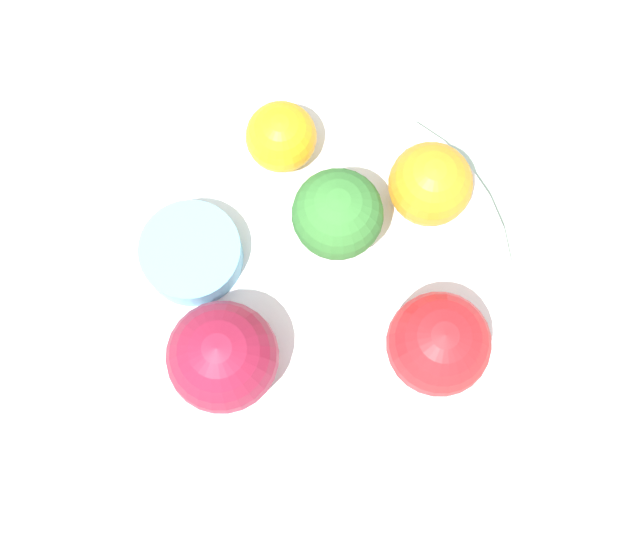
# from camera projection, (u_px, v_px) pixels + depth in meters

# --- Properties ---
(ground_plane) EXTENTS (6.00, 6.00, 0.00)m
(ground_plane) POSITION_uv_depth(u_px,v_px,m) (320.00, 294.00, 0.58)
(ground_plane) COLOR gray
(table_surface) EXTENTS (1.20, 1.20, 0.02)m
(table_surface) POSITION_uv_depth(u_px,v_px,m) (320.00, 291.00, 0.57)
(table_surface) COLOR #B2C6B2
(table_surface) RESTS_ON ground_plane
(bowl) EXTENTS (0.23, 0.23, 0.03)m
(bowl) POSITION_uv_depth(u_px,v_px,m) (320.00, 282.00, 0.54)
(bowl) COLOR white
(bowl) RESTS_ON table_surface
(broccoli) EXTENTS (0.05, 0.05, 0.07)m
(broccoli) POSITION_uv_depth(u_px,v_px,m) (337.00, 215.00, 0.50)
(broccoli) COLOR #99C17A
(broccoli) RESTS_ON bowl
(apple_red) EXTENTS (0.06, 0.06, 0.06)m
(apple_red) POSITION_uv_depth(u_px,v_px,m) (223.00, 357.00, 0.48)
(apple_red) COLOR maroon
(apple_red) RESTS_ON bowl
(apple_green) EXTENTS (0.06, 0.06, 0.06)m
(apple_green) POSITION_uv_depth(u_px,v_px,m) (439.00, 344.00, 0.49)
(apple_green) COLOR red
(apple_green) RESTS_ON bowl
(orange_front) EXTENTS (0.04, 0.04, 0.04)m
(orange_front) POSITION_uv_depth(u_px,v_px,m) (281.00, 137.00, 0.53)
(orange_front) COLOR orange
(orange_front) RESTS_ON bowl
(orange_back) EXTENTS (0.05, 0.05, 0.05)m
(orange_back) POSITION_uv_depth(u_px,v_px,m) (431.00, 185.00, 0.52)
(orange_back) COLOR orange
(orange_back) RESTS_ON bowl
(small_cup) EXTENTS (0.06, 0.06, 0.02)m
(small_cup) POSITION_uv_depth(u_px,v_px,m) (192.00, 253.00, 0.52)
(small_cup) COLOR #66B2DB
(small_cup) RESTS_ON bowl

